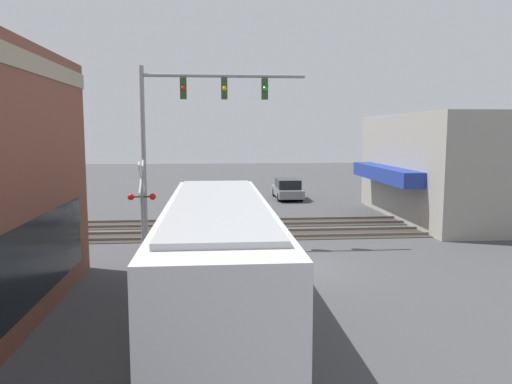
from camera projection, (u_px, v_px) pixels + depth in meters
name	position (u px, v px, depth m)	size (l,w,h in m)	color
ground_plane	(293.00, 268.00, 18.37)	(120.00, 120.00, 0.00)	#424244
shop_building	(466.00, 166.00, 28.99)	(12.50, 9.86, 6.00)	gray
city_bus	(218.00, 259.00, 12.56)	(11.29, 2.59, 3.34)	silver
traffic_signal_gantry	(190.00, 115.00, 21.57)	(0.42, 7.13, 7.80)	gray
crossing_signal	(142.00, 197.00, 20.89)	(1.41, 1.18, 3.81)	gray
rail_track_near	(273.00, 234.00, 24.30)	(2.60, 60.00, 0.15)	#332D28
rail_track_far	(266.00, 222.00, 27.46)	(2.60, 60.00, 0.15)	#332D28
parked_car_white	(215.00, 206.00, 29.26)	(4.24, 1.82, 1.38)	silver
parked_car_grey	(287.00, 190.00, 37.08)	(4.71, 1.82, 1.51)	slate
pedestrian_near_bus	(282.00, 252.00, 17.33)	(0.34, 0.34, 1.68)	#473828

